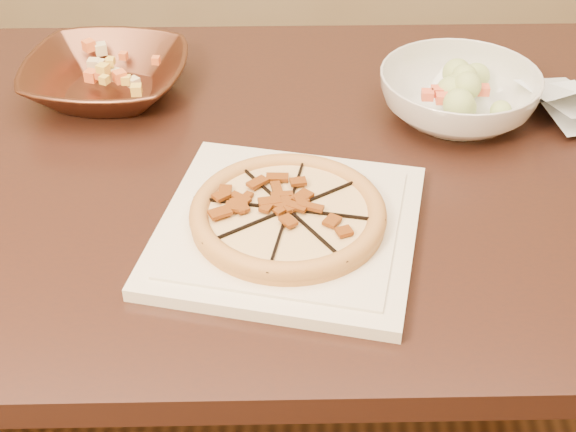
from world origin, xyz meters
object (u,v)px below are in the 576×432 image
Objects in this scene: dining_table at (229,211)px; bronze_bowl at (107,78)px; plate at (288,228)px; salad_bowl at (458,96)px; pizza at (288,214)px.

dining_table is 5.56× the size of bronze_bowl.
dining_table is 3.90× the size of plate.
plate is 1.42× the size of bronze_bowl.
dining_table is at bearing 119.73° from plate.
salad_bowl reaches higher than bronze_bowl.
salad_bowl is (0.56, -0.04, 0.01)m from bronze_bowl.
plate is (0.10, -0.17, 0.11)m from dining_table.
plate reaches higher than dining_table.
pizza is at bearing 131.71° from plate.
salad_bowl is at bearing 20.40° from dining_table.
pizza is 0.40m from salad_bowl.
pizza is 0.47m from bronze_bowl.
bronze_bowl is 1.06× the size of salad_bowl.
dining_table is 0.23m from plate.
pizza is 1.01× the size of salad_bowl.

